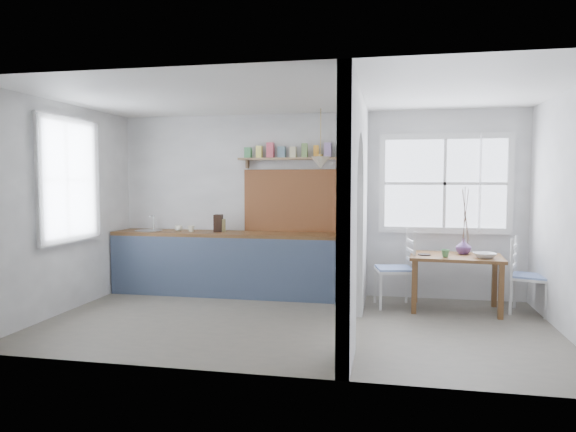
% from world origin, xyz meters
% --- Properties ---
extents(floor, '(5.80, 3.20, 0.01)m').
position_xyz_m(floor, '(0.00, 0.00, 0.00)').
color(floor, '#6E6759').
rests_on(floor, ground).
extents(ceiling, '(5.80, 3.20, 0.01)m').
position_xyz_m(ceiling, '(0.00, 0.00, 2.60)').
color(ceiling, white).
rests_on(ceiling, walls).
extents(walls, '(5.81, 3.21, 2.60)m').
position_xyz_m(walls, '(0.00, 0.00, 1.30)').
color(walls, white).
rests_on(walls, floor).
extents(partition, '(0.12, 3.20, 2.60)m').
position_xyz_m(partition, '(0.70, 0.06, 1.45)').
color(partition, white).
rests_on(partition, floor).
extents(kitchen_window, '(0.10, 1.16, 1.50)m').
position_xyz_m(kitchen_window, '(-2.87, 0.00, 1.65)').
color(kitchen_window, white).
rests_on(kitchen_window, walls).
extents(nook_window, '(1.76, 0.10, 1.30)m').
position_xyz_m(nook_window, '(1.80, 1.56, 1.60)').
color(nook_window, white).
rests_on(nook_window, walls).
extents(counter, '(3.50, 0.60, 0.90)m').
position_xyz_m(counter, '(-1.13, 1.33, 0.46)').
color(counter, brown).
rests_on(counter, floor).
extents(sink, '(0.40, 0.40, 0.02)m').
position_xyz_m(sink, '(-2.43, 1.30, 0.89)').
color(sink, silver).
rests_on(sink, counter).
extents(backsplash, '(1.65, 0.03, 0.90)m').
position_xyz_m(backsplash, '(-0.20, 1.58, 1.35)').
color(backsplash, brown).
rests_on(backsplash, walls).
extents(shelf, '(1.75, 0.20, 0.21)m').
position_xyz_m(shelf, '(-0.21, 1.49, 2.01)').
color(shelf, '#816446').
rests_on(shelf, walls).
extents(pendant_lamp, '(0.26, 0.26, 0.16)m').
position_xyz_m(pendant_lamp, '(0.15, 1.15, 1.88)').
color(pendant_lamp, '#ECE4C5').
rests_on(pendant_lamp, ceiling).
extents(utensil_rail, '(0.02, 0.50, 0.02)m').
position_xyz_m(utensil_rail, '(0.61, 0.90, 1.45)').
color(utensil_rail, silver).
rests_on(utensil_rail, partition).
extents(dining_table, '(1.17, 0.82, 0.70)m').
position_xyz_m(dining_table, '(1.90, 0.99, 0.35)').
color(dining_table, brown).
rests_on(dining_table, floor).
extents(chair_left, '(0.54, 0.54, 1.01)m').
position_xyz_m(chair_left, '(1.14, 1.03, 0.50)').
color(chair_left, silver).
rests_on(chair_left, floor).
extents(chair_right, '(0.55, 0.55, 0.94)m').
position_xyz_m(chair_right, '(2.78, 0.99, 0.47)').
color(chair_right, silver).
rests_on(chair_right, floor).
extents(kettle, '(0.23, 0.20, 0.23)m').
position_xyz_m(kettle, '(0.47, 1.25, 1.02)').
color(kettle, white).
rests_on(kettle, counter).
extents(mug_a, '(0.10, 0.10, 0.09)m').
position_xyz_m(mug_a, '(-1.74, 1.24, 0.95)').
color(mug_a, white).
rests_on(mug_a, counter).
extents(mug_b, '(0.11, 0.11, 0.08)m').
position_xyz_m(mug_b, '(-1.96, 1.31, 0.94)').
color(mug_b, white).
rests_on(mug_b, counter).
extents(knife_block, '(0.13, 0.17, 0.25)m').
position_xyz_m(knife_block, '(-1.36, 1.34, 1.02)').
color(knife_block, '#341E16').
rests_on(knife_block, counter).
extents(jar, '(0.12, 0.12, 0.18)m').
position_xyz_m(jar, '(-1.32, 1.38, 0.99)').
color(jar, '#979157').
rests_on(jar, counter).
extents(towel_magenta, '(0.02, 0.03, 0.54)m').
position_xyz_m(towel_magenta, '(0.58, 0.99, 0.28)').
color(towel_magenta, '#D7316C').
rests_on(towel_magenta, counter).
extents(towel_orange, '(0.02, 0.03, 0.47)m').
position_xyz_m(towel_orange, '(0.58, 0.94, 0.25)').
color(towel_orange, orange).
rests_on(towel_orange, counter).
extents(bowl, '(0.31, 0.31, 0.06)m').
position_xyz_m(bowl, '(2.21, 0.83, 0.73)').
color(bowl, silver).
rests_on(bowl, dining_table).
extents(table_cup, '(0.10, 0.10, 0.09)m').
position_xyz_m(table_cup, '(1.75, 0.81, 0.75)').
color(table_cup, '#4E9054').
rests_on(table_cup, dining_table).
extents(plate, '(0.17, 0.17, 0.01)m').
position_xyz_m(plate, '(1.51, 0.93, 0.71)').
color(plate, black).
rests_on(plate, dining_table).
extents(vase, '(0.21, 0.21, 0.20)m').
position_xyz_m(vase, '(2.00, 1.13, 0.80)').
color(vase, '#5D3B78').
rests_on(vase, dining_table).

